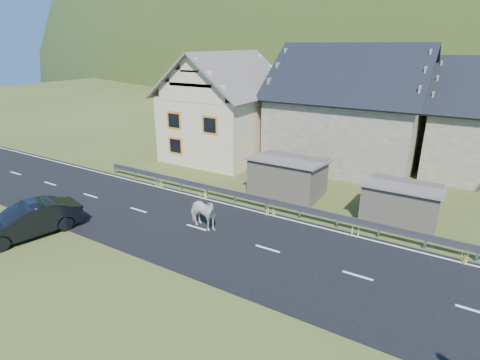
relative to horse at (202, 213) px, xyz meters
The scene contains 12 objects.
ground 3.80m from the horse, ahead, with size 160.00×160.00×0.00m, color #34401B.
road 3.80m from the horse, ahead, with size 60.00×7.00×0.04m, color black.
lane_markings 3.79m from the horse, ahead, with size 60.00×6.60×0.01m, color silver.
guardrail 5.16m from the horse, 44.11° to the left, with size 28.10×0.09×0.75m.
shed_left 6.63m from the horse, 75.15° to the left, with size 4.30×3.30×2.40m, color brown.
shed_right 10.10m from the horse, 35.75° to the left, with size 3.80×2.90×2.20m, color brown.
house_cream 13.91m from the horse, 117.93° to the left, with size 7.80×9.80×8.30m.
house_stone_a 15.60m from the horse, 79.74° to the left, with size 10.80×9.80×8.90m.
mountain 181.32m from the horse, 87.23° to the left, with size 440.00×280.00×260.00m, color #19330D.
conifer_patch 121.39m from the horse, 115.02° to the left, with size 76.00×50.00×28.00m, color black.
horse is the anchor object (origin of this frame).
car 8.24m from the horse, 144.16° to the right, with size 1.67×4.79×1.58m, color black.
Camera 1 is at (6.51, -13.18, 8.69)m, focal length 28.00 mm.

